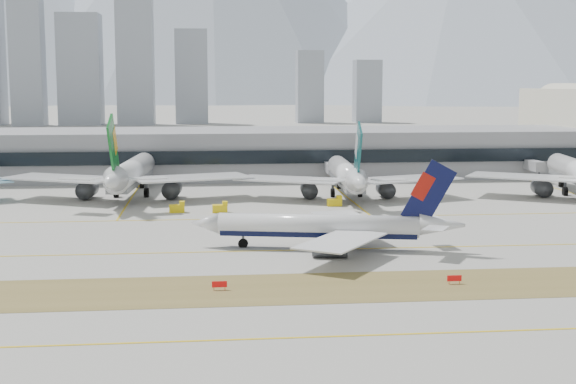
{
  "coord_description": "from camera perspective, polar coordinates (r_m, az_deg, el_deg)",
  "views": [
    {
      "loc": [
        -15.66,
        -145.91,
        29.78
      ],
      "look_at": [
        1.36,
        18.0,
        7.5
      ],
      "focal_mm": 50.0,
      "sensor_mm": 36.0,
      "label": 1
    }
  ],
  "objects": [
    {
      "name": "gse_c",
      "position": [
        197.08,
        3.37,
        -0.7
      ],
      "size": [
        3.55,
        2.0,
        2.6
      ],
      "color": "yellow",
      "rests_on": "ground"
    },
    {
      "name": "gse_b",
      "position": [
        188.74,
        -7.85,
        -1.13
      ],
      "size": [
        3.55,
        2.0,
        2.6
      ],
      "color": "yellow",
      "rests_on": "ground"
    },
    {
      "name": "widebody_cathay",
      "position": [
        211.72,
        4.22,
        1.15
      ],
      "size": [
        60.02,
        58.76,
        21.42
      ],
      "rotation": [
        0.0,
        0.0,
        1.52
      ],
      "color": "white",
      "rests_on": "ground"
    },
    {
      "name": "hold_sign_right",
      "position": [
        123.18,
        11.75,
        -6.04
      ],
      "size": [
        2.2,
        0.15,
        1.35
      ],
      "color": "red",
      "rests_on": "ground"
    },
    {
      "name": "ground",
      "position": [
        149.74,
        0.2,
        -3.77
      ],
      "size": [
        3000.0,
        3000.0,
        0.0
      ],
      "primitive_type": "plane",
      "color": "#9B9891",
      "rests_on": "ground"
    },
    {
      "name": "taxiing_airliner",
      "position": [
        145.26,
        2.87,
        -2.51
      ],
      "size": [
        49.58,
        42.48,
        16.8
      ],
      "rotation": [
        0.0,
        0.0,
        2.93
      ],
      "color": "white",
      "rests_on": "ground"
    },
    {
      "name": "mountain_ridge",
      "position": [
        1558.25,
        -4.22,
        13.28
      ],
      "size": [
        2830.0,
        1120.0,
        470.0
      ],
      "color": "#9EA8B7",
      "rests_on": "ground"
    },
    {
      "name": "widebody_eva",
      "position": [
        214.25,
        -11.16,
        1.23
      ],
      "size": [
        65.25,
        63.98,
        23.31
      ],
      "rotation": [
        0.0,
        0.0,
        1.5
      ],
      "color": "white",
      "rests_on": "ground"
    },
    {
      "name": "terminal",
      "position": [
        262.16,
        -2.48,
        2.82
      ],
      "size": [
        280.0,
        43.1,
        15.0
      ],
      "color": "gray",
      "rests_on": "ground"
    },
    {
      "name": "apron_markings",
      "position": [
        97.91,
        3.62,
        -10.01
      ],
      "size": [
        360.0,
        122.22,
        0.06
      ],
      "color": "brown",
      "rests_on": "ground"
    },
    {
      "name": "gse_extra",
      "position": [
        187.53,
        -4.82,
        -1.14
      ],
      "size": [
        3.55,
        2.0,
        2.6
      ],
      "color": "yellow",
      "rests_on": "ground"
    },
    {
      "name": "hold_sign_left",
      "position": [
        117.53,
        -4.9,
        -6.56
      ],
      "size": [
        2.2,
        0.15,
        1.35
      ],
      "color": "red",
      "rests_on": "ground"
    },
    {
      "name": "city_skyline",
      "position": [
        606.55,
        -14.76,
        9.34
      ],
      "size": [
        342.0,
        49.8,
        140.0
      ],
      "color": "#8F97A3",
      "rests_on": "ground"
    }
  ]
}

